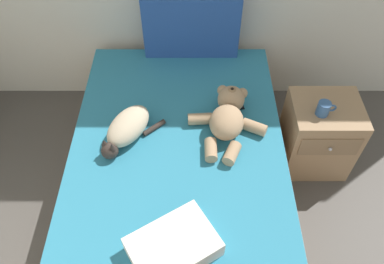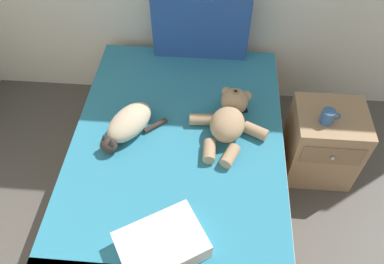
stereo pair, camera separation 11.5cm
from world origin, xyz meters
name	(u,v)px [view 1 (the left image)]	position (x,y,z in m)	size (l,w,h in m)	color
bed	(179,178)	(1.72, 3.15, 0.26)	(1.32, 2.02, 0.53)	#9E7A56
patterned_cushion	(192,26)	(1.80, 4.07, 0.76)	(0.67, 0.12, 0.46)	#264C99
cat	(127,128)	(1.41, 3.27, 0.60)	(0.38, 0.41, 0.15)	#C6B293
teddy_bear	(228,116)	(2.02, 3.37, 0.60)	(0.49, 0.57, 0.18)	tan
cell_phone	(232,106)	(2.06, 3.52, 0.53)	(0.16, 0.10, 0.01)	black
throw_pillow	(173,247)	(1.71, 2.55, 0.58)	(0.40, 0.28, 0.11)	white
nightstand	(318,135)	(2.68, 3.48, 0.28)	(0.45, 0.42, 0.56)	#9E7A56
mug	(324,109)	(2.61, 3.42, 0.61)	(0.12, 0.08, 0.09)	#33598C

